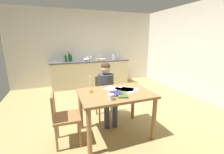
% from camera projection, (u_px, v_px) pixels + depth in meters
% --- Properties ---
extents(ground_plane, '(5.20, 5.20, 0.04)m').
position_uv_depth(ground_plane, '(113.00, 113.00, 3.48)').
color(ground_plane, tan).
extents(wall_back, '(5.20, 0.12, 2.60)m').
position_uv_depth(wall_back, '(88.00, 48.00, 5.52)').
color(wall_back, silver).
rests_on(wall_back, ground).
extents(wall_right, '(0.12, 5.20, 2.60)m').
position_uv_depth(wall_right, '(204.00, 52.00, 4.03)').
color(wall_right, silver).
rests_on(wall_right, ground).
extents(kitchen_counter, '(2.68, 0.64, 0.90)m').
position_uv_depth(kitchen_counter, '(91.00, 73.00, 5.40)').
color(kitchen_counter, beige).
rests_on(kitchen_counter, ground).
extents(dining_table, '(1.19, 0.85, 0.77)m').
position_uv_depth(dining_table, '(115.00, 99.00, 2.56)').
color(dining_table, '#9E7042').
rests_on(dining_table, ground).
extents(chair_at_table, '(0.43, 0.43, 0.87)m').
position_uv_depth(chair_at_table, '(105.00, 95.00, 3.21)').
color(chair_at_table, '#9E7042').
rests_on(chair_at_table, ground).
extents(person_seated, '(0.34, 0.61, 1.19)m').
position_uv_depth(person_seated, '(107.00, 88.00, 3.02)').
color(person_seated, '#333842').
rests_on(person_seated, ground).
extents(chair_side_empty, '(0.42, 0.42, 0.86)m').
position_uv_depth(chair_side_empty, '(63.00, 116.00, 2.34)').
color(chair_side_empty, '#9E7042').
rests_on(chair_side_empty, ground).
extents(coffee_mug, '(0.13, 0.09, 0.09)m').
position_uv_depth(coffee_mug, '(111.00, 97.00, 2.20)').
color(coffee_mug, white).
rests_on(coffee_mug, dining_table).
extents(candlestick, '(0.06, 0.06, 0.29)m').
position_uv_depth(candlestick, '(91.00, 88.00, 2.50)').
color(candlestick, gold).
rests_on(candlestick, dining_table).
extents(book_magazine, '(0.22, 0.29, 0.03)m').
position_uv_depth(book_magazine, '(122.00, 95.00, 2.38)').
color(book_magazine, '#4C6C30').
rests_on(book_magazine, dining_table).
extents(book_cookery, '(0.15, 0.21, 0.03)m').
position_uv_depth(book_cookery, '(117.00, 93.00, 2.43)').
color(book_cookery, navy).
rests_on(book_cookery, dining_table).
extents(paper_letter, '(0.35, 0.36, 0.00)m').
position_uv_depth(paper_letter, '(113.00, 89.00, 2.71)').
color(paper_letter, white).
rests_on(paper_letter, dining_table).
extents(paper_bill, '(0.35, 0.36, 0.00)m').
position_uv_depth(paper_bill, '(129.00, 89.00, 2.70)').
color(paper_bill, white).
rests_on(paper_bill, dining_table).
extents(paper_envelope, '(0.23, 0.31, 0.00)m').
position_uv_depth(paper_envelope, '(123.00, 89.00, 2.67)').
color(paper_envelope, white).
rests_on(paper_envelope, dining_table).
extents(paper_receipt, '(0.35, 0.36, 0.00)m').
position_uv_depth(paper_receipt, '(127.00, 90.00, 2.64)').
color(paper_receipt, white).
rests_on(paper_receipt, dining_table).
extents(sink_unit, '(0.36, 0.36, 0.24)m').
position_uv_depth(sink_unit, '(101.00, 59.00, 5.42)').
color(sink_unit, '#B2B7BC').
rests_on(sink_unit, kitchen_counter).
extents(bottle_oil, '(0.06, 0.06, 0.31)m').
position_uv_depth(bottle_oil, '(62.00, 58.00, 4.91)').
color(bottle_oil, '#8C999E').
rests_on(bottle_oil, kitchen_counter).
extents(bottle_vinegar, '(0.08, 0.08, 0.24)m').
position_uv_depth(bottle_vinegar, '(66.00, 58.00, 5.01)').
color(bottle_vinegar, '#194C23').
rests_on(bottle_vinegar, kitchen_counter).
extents(bottle_wine_red, '(0.08, 0.08, 0.30)m').
position_uv_depth(bottle_wine_red, '(69.00, 57.00, 5.10)').
color(bottle_wine_red, '#194C23').
rests_on(bottle_wine_red, kitchen_counter).
extents(bottle_sauce, '(0.06, 0.06, 0.24)m').
position_uv_depth(bottle_sauce, '(71.00, 58.00, 5.03)').
color(bottle_sauce, '#194C23').
rests_on(bottle_sauce, kitchen_counter).
extents(mixing_bowl, '(0.21, 0.21, 0.09)m').
position_uv_depth(mixing_bowl, '(87.00, 59.00, 5.21)').
color(mixing_bowl, white).
rests_on(mixing_bowl, kitchen_counter).
extents(stovetop_kettle, '(0.18, 0.18, 0.22)m').
position_uv_depth(stovetop_kettle, '(115.00, 57.00, 5.58)').
color(stovetop_kettle, '#B7BABF').
rests_on(stovetop_kettle, kitchen_counter).
extents(wine_glass_near_sink, '(0.07, 0.07, 0.15)m').
position_uv_depth(wine_glass_near_sink, '(91.00, 57.00, 5.41)').
color(wine_glass_near_sink, silver).
rests_on(wine_glass_near_sink, kitchen_counter).
extents(wine_glass_by_kettle, '(0.07, 0.07, 0.15)m').
position_uv_depth(wine_glass_by_kettle, '(87.00, 57.00, 5.37)').
color(wine_glass_by_kettle, silver).
rests_on(wine_glass_by_kettle, kitchen_counter).
extents(teacup_on_counter, '(0.12, 0.08, 0.09)m').
position_uv_depth(teacup_on_counter, '(97.00, 59.00, 5.21)').
color(teacup_on_counter, '#F2CC4C').
rests_on(teacup_on_counter, kitchen_counter).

